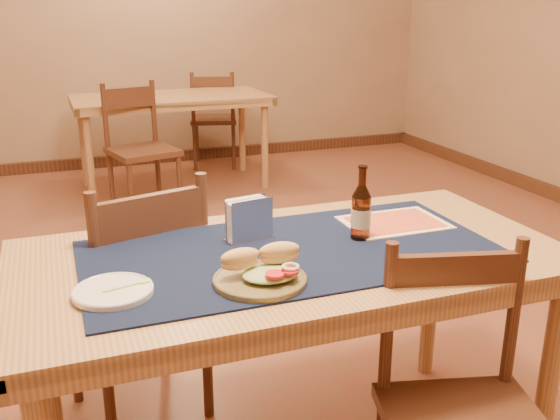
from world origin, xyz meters
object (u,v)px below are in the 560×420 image
object	(u,v)px
back_table	(171,106)
chair_main_far	(139,296)
sandwich_plate	(262,273)
napkin_holder	(249,220)
beer_bottle	(361,212)
main_table	(292,278)
chair_main_near	(464,414)

from	to	relation	value
back_table	chair_main_far	world-z (taller)	chair_main_far
sandwich_plate	napkin_holder	size ratio (longest dim) A/B	1.58
beer_bottle	napkin_holder	xyz separation A→B (m)	(-0.32, 0.11, -0.02)
beer_bottle	chair_main_far	bearing A→B (deg)	147.37
napkin_holder	chair_main_far	bearing A→B (deg)	136.74
sandwich_plate	chair_main_far	bearing A→B (deg)	112.60
sandwich_plate	napkin_holder	xyz separation A→B (m)	(0.06, 0.31, 0.04)
main_table	sandwich_plate	distance (m)	0.26
main_table	chair_main_near	distance (m)	0.60
beer_bottle	napkin_holder	bearing A→B (deg)	160.90
back_table	beer_bottle	size ratio (longest dim) A/B	6.69
main_table	napkin_holder	size ratio (longest dim) A/B	10.30
back_table	sandwich_plate	world-z (taller)	sandwich_plate
back_table	sandwich_plate	bearing A→B (deg)	-97.01
chair_main_near	main_table	bearing A→B (deg)	120.63
chair_main_near	sandwich_plate	world-z (taller)	chair_main_near
back_table	beer_bottle	distance (m)	3.39
back_table	napkin_holder	size ratio (longest dim) A/B	9.90
chair_main_far	beer_bottle	xyz separation A→B (m)	(0.64, -0.41, 0.36)
main_table	napkin_holder	world-z (taller)	napkin_holder
chair_main_near	napkin_holder	distance (m)	0.81
chair_main_far	chair_main_near	bearing A→B (deg)	-53.02
chair_main_near	napkin_holder	size ratio (longest dim) A/B	5.60
chair_main_near	sandwich_plate	size ratio (longest dim) A/B	3.56
chair_main_far	sandwich_plate	size ratio (longest dim) A/B	3.77
main_table	back_table	size ratio (longest dim) A/B	1.04
chair_main_far	napkin_holder	xyz separation A→B (m)	(0.31, -0.30, 0.34)
main_table	chair_main_near	size ratio (longest dim) A/B	1.84
main_table	chair_main_far	world-z (taller)	chair_main_far
napkin_holder	beer_bottle	bearing A→B (deg)	-19.10
chair_main_far	beer_bottle	size ratio (longest dim) A/B	4.02
main_table	napkin_holder	xyz separation A→B (m)	(-0.09, 0.13, 0.15)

